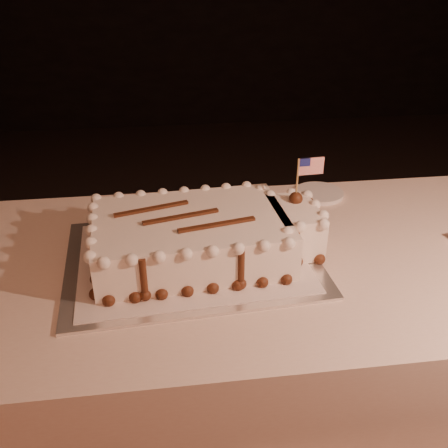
{
  "coord_description": "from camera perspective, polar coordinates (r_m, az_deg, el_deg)",
  "views": [
    {
      "loc": [
        -0.44,
        -0.43,
        1.42
      ],
      "look_at": [
        -0.3,
        0.6,
        0.84
      ],
      "focal_mm": 40.0,
      "sensor_mm": 36.0,
      "label": 1
    }
  ],
  "objects": [
    {
      "name": "banquet_table",
      "position": [
        1.53,
        11.73,
        -14.79
      ],
      "size": [
        2.4,
        0.8,
        0.75
      ],
      "primitive_type": "cube",
      "color": "beige",
      "rests_on": "ground"
    },
    {
      "name": "cake_board",
      "position": [
        1.23,
        -3.7,
        -3.9
      ],
      "size": [
        0.63,
        0.49,
        0.01
      ],
      "primitive_type": "cube",
      "rotation": [
        0.0,
        0.0,
        0.06
      ],
      "color": "silver",
      "rests_on": "banquet_table"
    },
    {
      "name": "side_plate",
      "position": [
        1.57,
        10.78,
        3.48
      ],
      "size": [
        0.15,
        0.15,
        0.01
      ],
      "primitive_type": "cylinder",
      "color": "white",
      "rests_on": "banquet_table"
    },
    {
      "name": "sheet_cake",
      "position": [
        1.2,
        -2.29,
        -1.33
      ],
      "size": [
        0.58,
        0.35,
        0.23
      ],
      "color": "white",
      "rests_on": "doily"
    },
    {
      "name": "doily",
      "position": [
        1.23,
        -3.71,
        -3.7
      ],
      "size": [
        0.56,
        0.44,
        0.0
      ],
      "primitive_type": "cube",
      "rotation": [
        0.0,
        0.0,
        0.06
      ],
      "color": "silver",
      "rests_on": "cake_board"
    }
  ]
}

